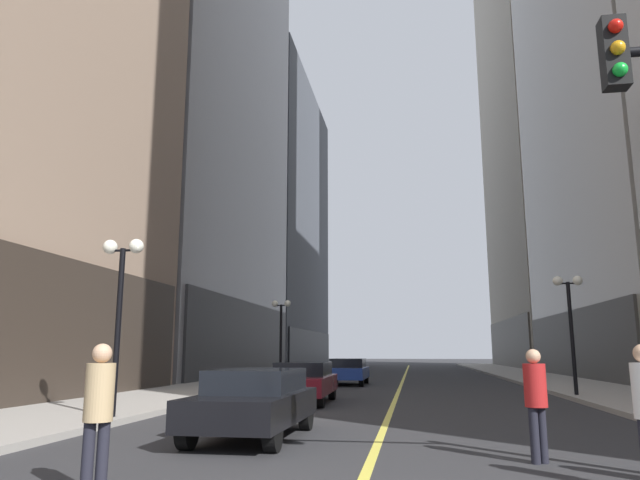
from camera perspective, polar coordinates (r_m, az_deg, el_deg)
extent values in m
plane|color=#2D2D30|center=(39.61, 8.20, -13.14)|extent=(200.00, 200.00, 0.00)
cube|color=#9E9991|center=(40.60, -3.83, -13.06)|extent=(4.50, 78.00, 0.15)
cube|color=#9E9991|center=(40.31, 20.30, -12.45)|extent=(4.50, 78.00, 0.15)
cube|color=#E5D64C|center=(39.61, 8.20, -13.14)|extent=(0.16, 70.00, 0.01)
cube|color=#332A23|center=(19.25, -27.23, -7.65)|extent=(0.50, 20.90, 4.69)
cube|color=#2C2C2E|center=(40.68, -7.22, -9.58)|extent=(0.50, 22.80, 5.00)
cube|color=#4C515B|center=(68.79, -6.92, 1.56)|extent=(14.88, 26.00, 32.67)
cube|color=black|center=(65.55, -0.92, -10.58)|extent=(0.50, 24.70, 3.92)
cube|color=#3A3935|center=(40.30, 23.56, -9.35)|extent=(0.50, 22.80, 4.18)
cube|color=#403C35|center=(65.32, 17.99, -9.59)|extent=(0.50, 24.70, 5.00)
cube|color=black|center=(11.95, -6.51, -15.92)|extent=(1.83, 4.16, 0.55)
cube|color=black|center=(12.12, -6.18, -13.61)|extent=(1.59, 2.34, 0.50)
cylinder|color=black|center=(10.39, -4.64, -18.26)|extent=(0.23, 0.64, 0.64)
cylinder|color=black|center=(10.87, -12.85, -17.71)|extent=(0.23, 0.64, 0.64)
cylinder|color=black|center=(13.20, -1.37, -16.70)|extent=(0.23, 0.64, 0.64)
cylinder|color=black|center=(13.58, -7.98, -16.44)|extent=(0.23, 0.64, 0.64)
cube|color=maroon|center=(19.88, -1.68, -13.93)|extent=(1.95, 4.60, 0.55)
cube|color=black|center=(20.08, -1.57, -12.54)|extent=(1.68, 2.59, 0.50)
cylinder|color=black|center=(18.21, 0.05, -15.08)|extent=(0.24, 0.65, 0.64)
cylinder|color=black|center=(18.48, -5.02, -14.98)|extent=(0.24, 0.65, 0.64)
cylinder|color=black|center=(21.36, 1.19, -14.45)|extent=(0.24, 0.65, 0.64)
cylinder|color=black|center=(21.60, -3.14, -14.40)|extent=(0.24, 0.65, 0.64)
cube|color=navy|center=(30.61, 2.74, -12.83)|extent=(1.90, 4.19, 0.55)
cube|color=black|center=(30.81, 2.77, -11.94)|extent=(1.67, 2.35, 0.50)
cylinder|color=black|center=(29.08, 4.06, -13.47)|extent=(0.22, 0.64, 0.64)
cylinder|color=black|center=(29.28, 0.76, -13.48)|extent=(0.22, 0.64, 0.64)
cylinder|color=black|center=(32.00, 4.55, -13.22)|extent=(0.22, 0.64, 0.64)
cylinder|color=black|center=(32.18, 1.55, -13.23)|extent=(0.22, 0.64, 0.64)
cylinder|color=black|center=(10.02, 20.89, -17.35)|extent=(0.14, 0.14, 0.83)
cylinder|color=black|center=(9.91, 20.20, -17.48)|extent=(0.14, 0.14, 0.83)
cylinder|color=#B21E1E|center=(9.90, 20.25, -13.16)|extent=(0.47, 0.47, 0.66)
sphere|color=tan|center=(9.88, 20.08, -10.62)|extent=(0.22, 0.22, 0.22)
cylinder|color=black|center=(7.74, -21.75, -19.34)|extent=(0.14, 0.14, 0.86)
cylinder|color=black|center=(7.74, -20.49, -19.41)|extent=(0.14, 0.14, 0.86)
cylinder|color=tan|center=(7.65, -20.72, -13.72)|extent=(0.47, 0.47, 0.68)
sphere|color=tan|center=(7.64, -20.49, -10.32)|extent=(0.23, 0.23, 0.23)
cube|color=black|center=(8.19, 26.76, 15.94)|extent=(0.28, 0.24, 0.90)
sphere|color=red|center=(8.20, 26.90, 18.13)|extent=(0.17, 0.17, 0.17)
sphere|color=orange|center=(8.07, 27.07, 16.38)|extent=(0.17, 0.17, 0.17)
sphere|color=green|center=(7.95, 27.25, 14.57)|extent=(0.17, 0.17, 0.17)
cylinder|color=black|center=(15.18, -19.15, -8.62)|extent=(0.14, 0.14, 4.20)
cylinder|color=black|center=(15.37, -18.68, -0.97)|extent=(0.80, 0.06, 0.06)
sphere|color=white|center=(15.55, -19.80, -0.64)|extent=(0.36, 0.36, 0.36)
sphere|color=white|center=(15.23, -17.49, -0.57)|extent=(0.36, 0.36, 0.36)
cylinder|color=black|center=(32.07, -3.85, -10.04)|extent=(0.14, 0.14, 4.20)
cylinder|color=black|center=(32.16, -3.80, -6.39)|extent=(0.80, 0.06, 0.06)
sphere|color=white|center=(32.25, -4.41, -6.21)|extent=(0.36, 0.36, 0.36)
sphere|color=white|center=(32.09, -3.19, -6.21)|extent=(0.36, 0.36, 0.36)
cylinder|color=black|center=(23.37, 23.40, -8.90)|extent=(0.14, 0.14, 4.20)
cylinder|color=black|center=(23.50, 23.03, -3.91)|extent=(0.80, 0.06, 0.06)
sphere|color=white|center=(23.43, 22.18, -3.71)|extent=(0.36, 0.36, 0.36)
sphere|color=white|center=(23.60, 23.84, -3.63)|extent=(0.36, 0.36, 0.36)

